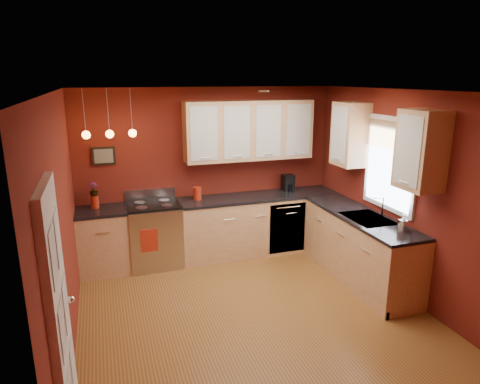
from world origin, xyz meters
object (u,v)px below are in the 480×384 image
object	(u,v)px
gas_range	(155,234)
sink	(368,220)
soap_pump	(404,223)
coffee_maker	(288,183)
red_canister	(197,193)

from	to	relation	value
gas_range	sink	world-z (taller)	sink
sink	soap_pump	world-z (taller)	sink
sink	gas_range	bearing A→B (deg)	150.22
gas_range	soap_pump	size ratio (longest dim) A/B	5.31
sink	coffee_maker	distance (m)	1.68
red_canister	soap_pump	bearing A→B (deg)	-45.67
sink	soap_pump	size ratio (longest dim) A/B	3.35
sink	soap_pump	bearing A→B (deg)	-78.10
coffee_maker	gas_range	bearing A→B (deg)	179.11
gas_range	coffee_maker	size ratio (longest dim) A/B	4.23
coffee_maker	soap_pump	distance (m)	2.24
soap_pump	gas_range	bearing A→B (deg)	143.17
red_canister	coffee_maker	distance (m)	1.53
coffee_maker	sink	bearing A→B (deg)	-79.78
coffee_maker	soap_pump	bearing A→B (deg)	-80.40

